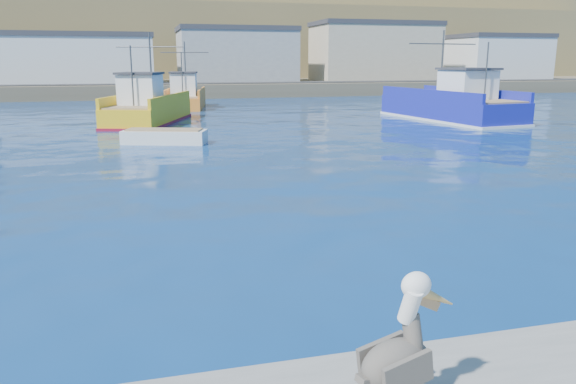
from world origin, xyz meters
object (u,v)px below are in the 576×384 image
object	(u,v)px
trawler_blue	(452,105)
pelican	(400,353)
trawler_yellow_b	(147,109)
skiff_mid	(165,138)
boat_orange	(185,97)

from	to	relation	value
trawler_blue	pelican	xyz separation A→B (m)	(-20.15, -32.64, 0.09)
trawler_yellow_b	skiff_mid	bearing A→B (deg)	-86.56
skiff_mid	pelican	world-z (taller)	pelican
trawler_yellow_b	skiff_mid	xyz separation A→B (m)	(0.64, -10.69, -0.69)
skiff_mid	boat_orange	bearing A→B (deg)	82.42
trawler_yellow_b	trawler_blue	world-z (taller)	trawler_blue
boat_orange	skiff_mid	bearing A→B (deg)	-97.58
boat_orange	pelican	distance (m)	48.81
trawler_yellow_b	skiff_mid	world-z (taller)	trawler_yellow_b
trawler_blue	skiff_mid	world-z (taller)	trawler_blue
pelican	boat_orange	bearing A→B (deg)	88.00
boat_orange	skiff_mid	size ratio (longest dim) A/B	1.92
trawler_yellow_b	trawler_blue	bearing A→B (deg)	-9.56
trawler_yellow_b	boat_orange	xyz separation A→B (m)	(3.71, 12.41, 0.05)
boat_orange	skiff_mid	xyz separation A→B (m)	(-3.07, -23.10, -0.73)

